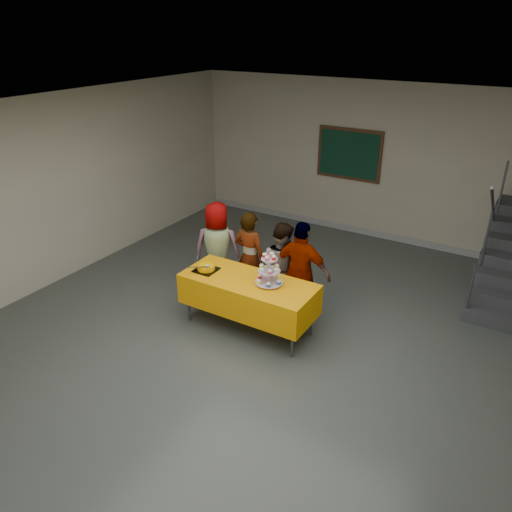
{
  "coord_description": "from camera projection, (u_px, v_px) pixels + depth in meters",
  "views": [
    {
      "loc": [
        2.7,
        -4.21,
        3.98
      ],
      "look_at": [
        -0.49,
        1.06,
        1.05
      ],
      "focal_mm": 35.0,
      "sensor_mm": 36.0,
      "label": 1
    }
  ],
  "objects": [
    {
      "name": "bake_table",
      "position": [
        249.0,
        294.0,
        6.88
      ],
      "size": [
        1.88,
        0.78,
        0.77
      ],
      "color": "#595960",
      "rests_on": "ground"
    },
    {
      "name": "schoolchild_a",
      "position": [
        217.0,
        249.0,
        7.75
      ],
      "size": [
        0.87,
        0.74,
        1.5
      ],
      "primitive_type": "imported",
      "rotation": [
        0.0,
        0.0,
        3.56
      ],
      "color": "slate",
      "rests_on": "ground"
    },
    {
      "name": "bear_cake",
      "position": [
        206.0,
        267.0,
        7.02
      ],
      "size": [
        0.32,
        0.36,
        0.12
      ],
      "color": "black",
      "rests_on": "bake_table"
    },
    {
      "name": "schoolchild_c",
      "position": [
        281.0,
        266.0,
        7.33
      ],
      "size": [
        0.76,
        0.65,
        1.38
      ],
      "primitive_type": "imported",
      "rotation": [
        0.0,
        0.0,
        2.94
      ],
      "color": "slate",
      "rests_on": "ground"
    },
    {
      "name": "schoolchild_b",
      "position": [
        250.0,
        257.0,
        7.55
      ],
      "size": [
        0.55,
        0.37,
        1.45
      ],
      "primitive_type": "imported",
      "rotation": [
        0.0,
        0.0,
        3.09
      ],
      "color": "slate",
      "rests_on": "ground"
    },
    {
      "name": "schoolchild_d",
      "position": [
        301.0,
        272.0,
        7.04
      ],
      "size": [
        0.89,
        0.39,
        1.5
      ],
      "primitive_type": "imported",
      "rotation": [
        0.0,
        0.0,
        3.17
      ],
      "color": "slate",
      "rests_on": "ground"
    },
    {
      "name": "room_shell",
      "position": [
        245.0,
        211.0,
        5.33
      ],
      "size": [
        10.0,
        10.04,
        3.02
      ],
      "color": "#4C514C",
      "rests_on": "ground"
    },
    {
      "name": "noticeboard",
      "position": [
        349.0,
        154.0,
        9.72
      ],
      "size": [
        1.3,
        0.05,
        1.0
      ],
      "color": "#472B16",
      "rests_on": "ground"
    },
    {
      "name": "cupcake_stand",
      "position": [
        269.0,
        272.0,
        6.61
      ],
      "size": [
        0.38,
        0.38,
        0.44
      ],
      "color": "silver",
      "rests_on": "bake_table"
    }
  ]
}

